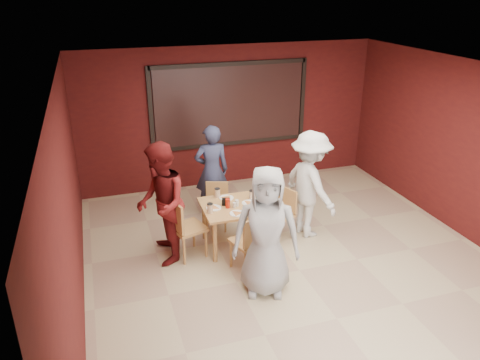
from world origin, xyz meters
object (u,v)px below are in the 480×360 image
object	(u,v)px
diner_left	(161,204)
diner_right	(310,185)
dining_table	(232,211)
chair_back	(217,203)
chair_front	(251,240)
diner_front	(266,232)
chair_right	(282,211)
chair_left	(183,225)
diner_back	(212,171)

from	to	relation	value
diner_left	diner_right	size ratio (longest dim) A/B	1.04
dining_table	chair_back	bearing A→B (deg)	93.42
chair_front	chair_back	world-z (taller)	chair_front
diner_front	diner_right	world-z (taller)	diner_front
chair_front	chair_back	size ratio (longest dim) A/B	1.17
chair_right	diner_right	world-z (taller)	diner_right
dining_table	chair_left	xyz separation A→B (m)	(-0.77, -0.08, -0.09)
diner_back	dining_table	bearing A→B (deg)	93.87
chair_left	chair_right	distance (m)	1.64
chair_front	chair_back	distance (m)	1.47
chair_front	chair_left	world-z (taller)	chair_left
chair_front	chair_right	size ratio (longest dim) A/B	1.08
diner_right	chair_left	bearing A→B (deg)	79.89
dining_table	chair_back	world-z (taller)	dining_table
diner_back	diner_right	xyz separation A→B (m)	(1.32, -1.19, 0.05)
chair_right	diner_right	bearing A→B (deg)	-3.04
chair_back	chair_left	bearing A→B (deg)	-132.50
diner_left	diner_right	world-z (taller)	diner_left
chair_right	diner_right	distance (m)	0.61
chair_right	chair_left	bearing A→B (deg)	-175.88
diner_left	diner_back	bearing A→B (deg)	143.40
chair_front	diner_front	xyz separation A→B (m)	(0.03, -0.49, 0.38)
dining_table	diner_left	world-z (taller)	diner_left
diner_front	diner_left	xyz separation A→B (m)	(-1.17, 1.20, 0.02)
diner_front	diner_left	bearing A→B (deg)	154.16
diner_left	diner_front	bearing A→B (deg)	48.67
chair_left	chair_right	world-z (taller)	chair_left
chair_left	diner_left	size ratio (longest dim) A/B	0.52
diner_left	diner_right	xyz separation A→B (m)	(2.40, 0.04, -0.03)
dining_table	diner_right	size ratio (longest dim) A/B	0.52
chair_front	diner_back	world-z (taller)	diner_back
chair_back	diner_front	world-z (taller)	diner_front
chair_back	chair_right	distance (m)	1.13
chair_right	diner_back	distance (m)	1.49
chair_left	diner_right	distance (m)	2.12
diner_front	diner_back	size ratio (longest dim) A/B	1.09
chair_right	diner_front	xyz separation A→B (m)	(-0.76, -1.27, 0.42)
chair_left	diner_back	size ratio (longest dim) A/B	0.58
dining_table	diner_right	xyz separation A→B (m)	(1.32, 0.01, 0.25)
chair_left	diner_front	xyz separation A→B (m)	(0.87, -1.15, 0.36)
chair_front	chair_left	size ratio (longest dim) A/B	0.95
diner_front	diner_back	xyz separation A→B (m)	(-0.09, 2.44, -0.07)
chair_right	diner_left	world-z (taller)	diner_left
diner_left	diner_right	bearing A→B (deg)	95.56
chair_right	diner_front	distance (m)	1.54
chair_right	diner_left	xyz separation A→B (m)	(-1.93, -0.07, 0.44)
dining_table	diner_right	world-z (taller)	diner_right
dining_table	diner_left	size ratio (longest dim) A/B	0.50
chair_back	chair_left	world-z (taller)	chair_left
dining_table	diner_front	xyz separation A→B (m)	(0.09, -1.24, 0.27)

